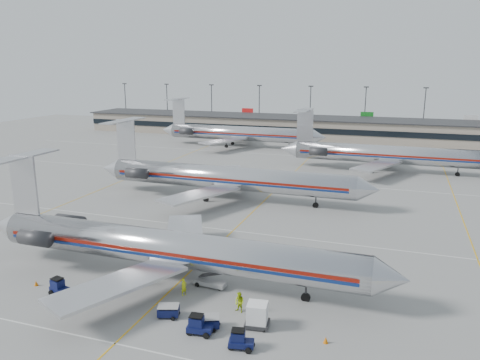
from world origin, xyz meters
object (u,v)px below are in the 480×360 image
at_px(belt_loader, 211,281).
at_px(tug_center, 198,325).
at_px(uld_container, 257,315).
at_px(jet_foreground, 164,247).
at_px(jet_second_row, 223,177).

bearing_deg(belt_loader, tug_center, -69.36).
bearing_deg(uld_container, jet_foreground, 146.33).
xyz_separation_m(jet_foreground, tug_center, (7.57, -8.48, -2.76)).
bearing_deg(jet_foreground, tug_center, -48.25).
relative_size(jet_foreground, uld_container, 20.74).
bearing_deg(jet_second_row, belt_loader, -71.21).
height_order(tug_center, belt_loader, belt_loader).
bearing_deg(tug_center, uld_container, 25.17).
bearing_deg(jet_foreground, uld_container, -26.03).
bearing_deg(tug_center, belt_loader, 98.69).
bearing_deg(belt_loader, jet_foreground, -176.76).
xyz_separation_m(jet_foreground, belt_loader, (5.25, -0.17, -2.97)).
distance_m(tug_center, belt_loader, 8.63).
xyz_separation_m(jet_second_row, tug_center, (12.69, -38.79, -2.92)).
xyz_separation_m(uld_container, belt_loader, (-6.61, 5.62, -0.53)).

